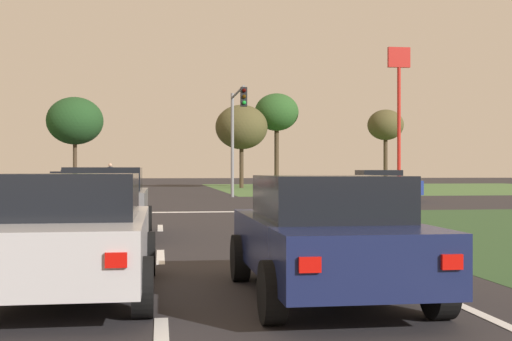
% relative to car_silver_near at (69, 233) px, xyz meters
% --- Properties ---
extents(ground_plane, '(200.00, 200.00, 0.00)m').
position_rel_car_silver_near_xyz_m(ground_plane, '(-2.39, 23.24, -0.77)').
color(ground_plane, '#282628').
extents(grass_verge_far_right, '(35.00, 35.00, 0.01)m').
position_rel_car_silver_near_xyz_m(grass_verge_far_right, '(23.11, 47.74, -0.76)').
color(grass_verge_far_right, '#476B38').
rests_on(grass_verge_far_right, ground).
extents(median_island_far, '(1.20, 36.00, 0.14)m').
position_rel_car_silver_near_xyz_m(median_island_far, '(-2.39, 48.24, -0.70)').
color(median_island_far, gray).
rests_on(median_island_far, ground).
extents(lane_dash_second, '(0.14, 2.00, 0.01)m').
position_rel_car_silver_near_xyz_m(lane_dash_second, '(1.11, 3.57, -0.76)').
color(lane_dash_second, silver).
rests_on(lane_dash_second, ground).
extents(lane_dash_third, '(0.14, 2.00, 0.01)m').
position_rel_car_silver_near_xyz_m(lane_dash_third, '(1.11, 9.57, -0.76)').
color(lane_dash_third, silver).
rests_on(lane_dash_third, ground).
extents(edge_line_right, '(0.14, 24.00, 0.01)m').
position_rel_car_silver_near_xyz_m(edge_line_right, '(4.46, 5.24, -0.76)').
color(edge_line_right, silver).
rests_on(edge_line_right, ground).
extents(stop_bar_near, '(6.40, 0.50, 0.01)m').
position_rel_car_silver_near_xyz_m(stop_bar_near, '(1.41, 16.24, -0.76)').
color(stop_bar_near, silver).
rests_on(stop_bar_near, ground).
extents(crosswalk_bar_fifth, '(0.70, 2.80, 0.01)m').
position_rel_car_silver_near_xyz_m(crosswalk_bar_fifth, '(-4.19, 18.04, -0.76)').
color(crosswalk_bar_fifth, silver).
rests_on(crosswalk_bar_fifth, ground).
extents(crosswalk_bar_sixth, '(0.70, 2.80, 0.01)m').
position_rel_car_silver_near_xyz_m(crosswalk_bar_sixth, '(-3.04, 18.04, -0.76)').
color(crosswalk_bar_sixth, silver).
rests_on(crosswalk_bar_sixth, ground).
extents(crosswalk_bar_seventh, '(0.70, 2.80, 0.01)m').
position_rel_car_silver_near_xyz_m(crosswalk_bar_seventh, '(-1.89, 18.04, -0.76)').
color(crosswalk_bar_seventh, silver).
rests_on(crosswalk_bar_seventh, ground).
extents(crosswalk_bar_eighth, '(0.70, 2.80, 0.01)m').
position_rel_car_silver_near_xyz_m(crosswalk_bar_eighth, '(-0.74, 18.04, -0.76)').
color(crosswalk_bar_eighth, silver).
rests_on(crosswalk_bar_eighth, ground).
extents(car_silver_near, '(2.06, 4.44, 1.49)m').
position_rel_car_silver_near_xyz_m(car_silver_near, '(0.00, 0.00, 0.00)').
color(car_silver_near, '#B7B7BC').
rests_on(car_silver_near, ground).
extents(car_red_second, '(2.00, 4.41, 1.46)m').
position_rel_car_silver_near_xyz_m(car_red_second, '(-4.66, 34.26, -0.01)').
color(car_red_second, '#A31919').
rests_on(car_red_second, ground).
extents(car_white_third, '(2.09, 4.36, 1.56)m').
position_rel_car_silver_near_xyz_m(car_white_third, '(-4.74, 39.61, 0.03)').
color(car_white_third, silver).
rests_on(car_white_third, ground).
extents(car_grey_fourth, '(2.10, 4.24, 1.59)m').
position_rel_car_silver_near_xyz_m(car_grey_fourth, '(-0.15, 7.39, 0.05)').
color(car_grey_fourth, slate).
rests_on(car_grey_fourth, ground).
extents(car_blue_fifth, '(4.30, 2.02, 1.54)m').
position_rel_car_silver_near_xyz_m(car_blue_fifth, '(11.70, 23.67, 0.02)').
color(car_blue_fifth, navy).
rests_on(car_blue_fifth, ground).
extents(car_navy_eighth, '(1.96, 4.22, 1.47)m').
position_rel_car_silver_near_xyz_m(car_navy_eighth, '(3.07, -0.56, -0.01)').
color(car_navy_eighth, '#161E47').
rests_on(car_navy_eighth, ground).
extents(traffic_signal_far_right, '(0.32, 5.61, 5.94)m').
position_rel_car_silver_near_xyz_m(traffic_signal_far_right, '(5.21, 27.84, 3.37)').
color(traffic_signal_far_right, gray).
rests_on(traffic_signal_far_right, ground).
extents(pedestrian_at_median, '(0.34, 0.34, 1.85)m').
position_rel_car_silver_near_xyz_m(pedestrian_at_median, '(-2.09, 36.27, 0.51)').
color(pedestrian_at_median, '#232833').
rests_on(pedestrian_at_median, median_island_far).
extents(fastfood_pole_sign, '(1.80, 0.40, 11.30)m').
position_rel_car_silver_near_xyz_m(fastfood_pole_sign, '(19.91, 42.92, 7.50)').
color(fastfood_pole_sign, red).
rests_on(fastfood_pole_sign, ground).
extents(treeline_fourth, '(4.65, 4.65, 7.62)m').
position_rel_car_silver_near_xyz_m(treeline_fourth, '(-5.88, 49.09, 4.86)').
color(treeline_fourth, '#423323').
rests_on(treeline_fourth, ground).
extents(treeline_fifth, '(3.95, 3.95, 8.44)m').
position_rel_car_silver_near_xyz_m(treeline_fifth, '(11.49, 51.14, 5.92)').
color(treeline_fifth, '#423323').
rests_on(treeline_fifth, ground).
extents(treeline_sixth, '(4.56, 4.56, 7.24)m').
position_rel_car_silver_near_xyz_m(treeline_sixth, '(8.16, 49.89, 4.52)').
color(treeline_sixth, '#423323').
rests_on(treeline_sixth, ground).
extents(treeline_seventh, '(3.42, 3.42, 7.30)m').
position_rel_car_silver_near_xyz_m(treeline_seventh, '(22.33, 53.11, 5.01)').
color(treeline_seventh, '#423323').
rests_on(treeline_seventh, ground).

